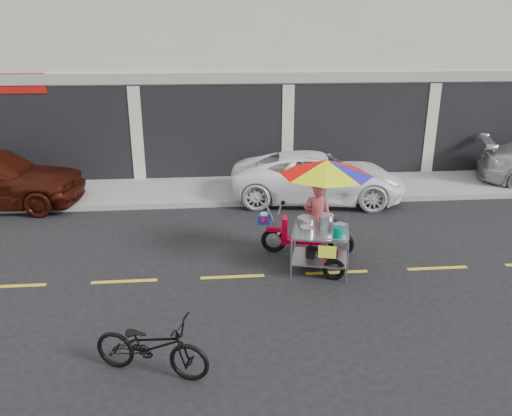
{
  "coord_description": "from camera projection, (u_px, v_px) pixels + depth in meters",
  "views": [
    {
      "loc": [
        -2.33,
        -8.42,
        4.34
      ],
      "look_at": [
        -1.5,
        0.6,
        1.15
      ],
      "focal_mm": 35.0,
      "sensor_mm": 36.0,
      "label": 1
    }
  ],
  "objects": [
    {
      "name": "centerline",
      "position": [
        337.0,
        272.0,
        9.55
      ],
      "size": [
        42.0,
        0.1,
        0.01
      ],
      "primitive_type": "cube",
      "color": "gold",
      "rests_on": "ground"
    },
    {
      "name": "ground",
      "position": [
        337.0,
        273.0,
        9.55
      ],
      "size": [
        90.0,
        90.0,
        0.0
      ],
      "primitive_type": "plane",
      "color": "black"
    },
    {
      "name": "near_bicycle",
      "position": [
        151.0,
        346.0,
        6.6
      ],
      "size": [
        1.72,
        1.08,
        0.85
      ],
      "primitive_type": "imported",
      "rotation": [
        0.0,
        0.0,
        1.23
      ],
      "color": "black",
      "rests_on": "ground"
    },
    {
      "name": "food_vendor_rig",
      "position": [
        321.0,
        197.0,
        9.45
      ],
      "size": [
        2.21,
        2.13,
        2.23
      ],
      "rotation": [
        0.0,
        0.0,
        -0.24
      ],
      "color": "black",
      "rests_on": "ground"
    },
    {
      "name": "sidewalk",
      "position": [
        291.0,
        186.0,
        14.69
      ],
      "size": [
        45.0,
        3.0,
        0.15
      ],
      "primitive_type": "cube",
      "color": "gray",
      "rests_on": "ground"
    },
    {
      "name": "white_pickup",
      "position": [
        318.0,
        177.0,
        13.5
      ],
      "size": [
        4.91,
        2.77,
        1.29
      ],
      "primitive_type": "imported",
      "rotation": [
        0.0,
        0.0,
        1.43
      ],
      "color": "white",
      "rests_on": "ground"
    },
    {
      "name": "shophouse_block",
      "position": [
        348.0,
        36.0,
        18.33
      ],
      "size": [
        36.0,
        8.11,
        10.4
      ],
      "color": "beige",
      "rests_on": "ground"
    }
  ]
}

